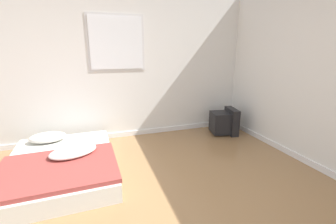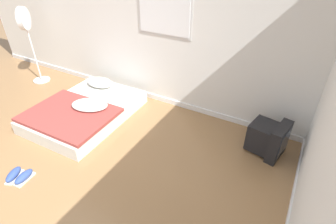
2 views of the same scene
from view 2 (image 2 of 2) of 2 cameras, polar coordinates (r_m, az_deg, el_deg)
ground_plane at (r=3.70m, az=-27.54°, el=-14.12°), size 20.00×20.00×0.00m
wall_back at (r=4.54m, az=-5.47°, el=17.89°), size 7.99×0.08×2.60m
mattress_bed at (r=4.56m, az=-17.62°, el=0.44°), size 1.36×1.81×0.36m
crt_tv at (r=3.85m, az=21.05°, el=-5.36°), size 0.53×0.49×0.49m
sneaker_pair at (r=3.83m, az=-29.73°, el=-11.97°), size 0.31×0.32×0.10m
standing_fan at (r=5.83m, az=-28.38°, el=15.55°), size 0.33×0.40×1.49m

